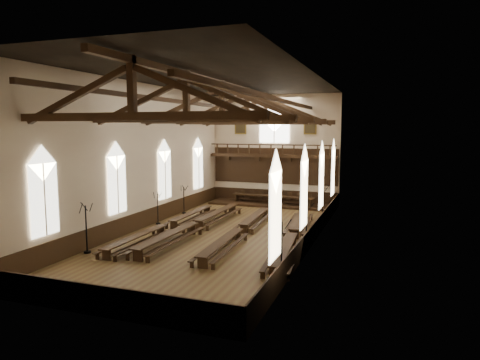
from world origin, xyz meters
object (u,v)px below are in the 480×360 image
(candelabrum_left_far, at_px, (184,205))
(candelabrum_right_mid, at_px, (306,230))
(refectory_row_c, at_px, (240,229))
(candelabrum_right_near, at_px, (281,259))
(refectory_row_d, at_px, (292,234))
(candelabrum_left_mid, at_px, (158,214))
(dais, at_px, (272,204))
(candelabrum_right_far, at_px, (323,210))
(candelabrum_left_near, at_px, (87,238))
(high_table, at_px, (272,197))
(refectory_row_b, at_px, (196,224))
(refectory_row_a, at_px, (167,225))

(candelabrum_left_far, relative_size, candelabrum_right_mid, 0.93)
(refectory_row_c, xyz_separation_m, candelabrum_right_near, (4.26, -6.25, 0.34))
(refectory_row_d, xyz_separation_m, candelabrum_left_mid, (-10.28, 1.63, 0.20))
(candelabrum_left_mid, distance_m, candelabrum_right_near, 13.51)
(refectory_row_d, distance_m, dais, 12.60)
(candelabrum_right_near, bearing_deg, candelabrum_right_mid, 90.00)
(refectory_row_c, relative_size, candelabrum_right_mid, 5.53)
(candelabrum_left_far, bearing_deg, dais, 45.80)
(refectory_row_c, height_order, candelabrum_right_mid, candelabrum_right_mid)
(dais, relative_size, candelabrum_right_far, 4.13)
(candelabrum_left_near, distance_m, candelabrum_left_far, 11.85)
(high_table, bearing_deg, refectory_row_b, -101.05)
(refectory_row_c, height_order, refectory_row_d, refectory_row_d)
(candelabrum_right_near, height_order, candelabrum_right_mid, candelabrum_right_near)
(refectory_row_b, xyz_separation_m, refectory_row_d, (6.67, -0.36, -0.02))
(refectory_row_b, relative_size, candelabrum_left_near, 5.01)
(candelabrum_right_near, bearing_deg, candelabrum_left_near, 180.00)
(refectory_row_a, bearing_deg, dais, 71.83)
(refectory_row_a, relative_size, candelabrum_right_far, 4.94)
(refectory_row_d, xyz_separation_m, candelabrum_right_mid, (0.82, 0.19, 0.24))
(candelabrum_left_far, distance_m, candelabrum_right_near, 16.24)
(high_table, distance_m, candelabrum_right_mid, 12.72)
(high_table, height_order, candelabrum_left_far, candelabrum_left_far)
(refectory_row_a, height_order, candelabrum_right_near, candelabrum_right_near)
(refectory_row_d, distance_m, candelabrum_left_mid, 10.41)
(refectory_row_c, distance_m, candelabrum_right_mid, 4.26)
(high_table, relative_size, candelabrum_left_near, 2.68)
(high_table, bearing_deg, candelabrum_left_near, -108.11)
(candelabrum_right_far, bearing_deg, refectory_row_c, -123.33)
(high_table, bearing_deg, candelabrum_left_mid, -119.90)
(candelabrum_left_near, bearing_deg, refectory_row_b, 60.71)
(refectory_row_b, height_order, candelabrum_right_near, candelabrum_right_near)
(high_table, bearing_deg, candelabrum_right_near, -73.57)
(refectory_row_b, bearing_deg, candelabrum_right_far, 40.04)
(refectory_row_d, bearing_deg, candelabrum_left_mid, 170.98)
(candelabrum_right_mid, bearing_deg, refectory_row_a, -176.73)
(candelabrum_right_far, bearing_deg, candelabrum_left_far, -175.48)
(candelabrum_left_far, relative_size, candelabrum_right_far, 0.84)
(dais, relative_size, candelabrum_right_near, 4.14)
(refectory_row_a, distance_m, candelabrum_right_far, 11.59)
(dais, height_order, candelabrum_left_near, candelabrum_left_near)
(candelabrum_right_near, bearing_deg, refectory_row_c, 124.24)
(refectory_row_b, distance_m, candelabrum_right_far, 9.79)
(refectory_row_d, bearing_deg, candelabrum_right_near, -82.29)
(candelabrum_left_mid, bearing_deg, candelabrum_left_far, 90.00)
(candelabrum_left_mid, bearing_deg, refectory_row_d, -9.02)
(candelabrum_right_near, bearing_deg, candelabrum_left_far, 133.13)
(refectory_row_a, xyz_separation_m, candelabrum_left_mid, (-1.86, 1.96, 0.23))
(candelabrum_left_near, distance_m, candelabrum_right_mid, 12.75)
(refectory_row_c, relative_size, high_table, 1.81)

